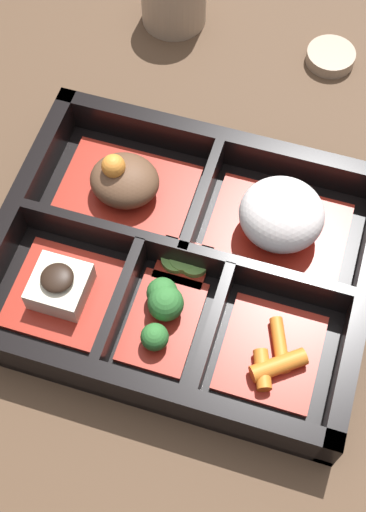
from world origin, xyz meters
The scene contains 10 objects.
ground_plane centered at (0.00, 0.00, 0.00)m, with size 3.00×3.00×0.00m, color #4C3523.
bento_base centered at (0.00, 0.00, 0.01)m, with size 0.30×0.24×0.01m.
bento_rim centered at (0.00, 0.00, 0.02)m, with size 0.30×0.24×0.04m.
bowl_stew centered at (-0.07, 0.05, 0.03)m, with size 0.11×0.09×0.05m.
bowl_rice centered at (0.07, 0.05, 0.04)m, with size 0.11×0.09×0.06m.
bowl_tofu centered at (-0.08, -0.05, 0.02)m, with size 0.08×0.08×0.03m.
bowl_greens centered at (0.00, -0.05, 0.02)m, with size 0.05×0.08×0.03m.
bowl_carrots centered at (0.09, -0.06, 0.02)m, with size 0.07×0.08×0.02m.
bowl_pickles centered at (0.00, 0.00, 0.02)m, with size 0.04×0.04×0.01m.
sauce_dish centered at (0.07, 0.26, 0.01)m, with size 0.05×0.05×0.01m.
Camera 1 is at (0.08, -0.25, 0.52)m, focal length 50.00 mm.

